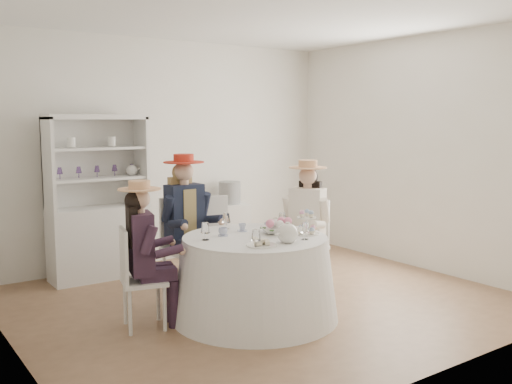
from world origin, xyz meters
TOP-DOWN VIEW (x-y plane):
  - ground at (0.00, 0.00)m, footprint 4.50×4.50m
  - ceiling at (0.00, 0.00)m, footprint 4.50×4.50m
  - wall_back at (0.00, 2.00)m, footprint 4.50×0.00m
  - wall_front at (0.00, -2.00)m, footprint 4.50×0.00m
  - wall_left at (-2.25, 0.00)m, footprint 0.00×4.50m
  - wall_right at (2.25, 0.00)m, footprint 0.00×4.50m
  - tea_table at (-0.33, -0.35)m, footprint 1.47×1.47m
  - hutch at (-1.00, 1.69)m, footprint 1.07×0.43m
  - side_table at (0.75, 1.75)m, footprint 0.53×0.53m
  - hatbox at (0.75, 1.75)m, footprint 0.32×0.32m
  - guest_left at (-1.23, -0.03)m, footprint 0.50×0.47m
  - guest_mid at (-0.50, 0.60)m, footprint 0.51×0.53m
  - guest_right at (0.56, 0.01)m, footprint 0.57×0.51m
  - spare_chair at (-0.12, 0.82)m, footprint 0.47×0.47m
  - teacup_a at (-0.54, -0.16)m, footprint 0.11×0.11m
  - teacup_b at (-0.29, -0.09)m, footprint 0.07×0.07m
  - teacup_c at (-0.07, -0.20)m, footprint 0.09×0.09m
  - flower_bowl at (-0.13, -0.35)m, footprint 0.30×0.30m
  - flower_arrangement at (-0.10, -0.36)m, footprint 0.20×0.20m
  - table_teapot at (-0.25, -0.71)m, footprint 0.24×0.17m
  - sandwich_plate at (-0.50, -0.68)m, footprint 0.25×0.25m
  - cupcake_stand at (0.11, -0.53)m, footprint 0.23×0.23m
  - stemware_set at (-0.33, -0.35)m, footprint 0.93×0.89m

SIDE VIEW (x-z plane):
  - ground at x=0.00m, z-range 0.00..0.00m
  - side_table at x=0.75m, z-range 0.00..0.67m
  - tea_table at x=-0.33m, z-range 0.00..0.73m
  - spare_chair at x=-0.12m, z-range 0.03..0.99m
  - hutch at x=-1.00m, z-range -0.26..1.54m
  - guest_left at x=-1.23m, z-range 0.08..1.33m
  - sandwich_plate at x=-0.50m, z-range 0.71..0.77m
  - guest_right at x=0.56m, z-range 0.09..1.42m
  - flower_bowl at x=-0.13m, z-range 0.73..0.78m
  - teacup_b at x=-0.29m, z-range 0.73..0.79m
  - teacup_a at x=-0.54m, z-range 0.73..0.79m
  - teacup_c at x=-0.07m, z-range 0.73..0.80m
  - guest_mid at x=-0.50m, z-range 0.09..1.50m
  - stemware_set at x=-0.33m, z-range 0.73..0.88m
  - cupcake_stand at x=0.11m, z-range 0.70..0.91m
  - table_teapot at x=-0.25m, z-range 0.71..0.90m
  - hatbox at x=0.75m, z-range 0.67..0.96m
  - flower_arrangement at x=-0.10m, z-range 0.79..0.86m
  - wall_back at x=0.00m, z-range -0.90..3.60m
  - wall_front at x=0.00m, z-range -0.90..3.60m
  - wall_left at x=-2.25m, z-range -0.90..3.60m
  - wall_right at x=2.25m, z-range -0.90..3.60m
  - ceiling at x=0.00m, z-range 2.70..2.70m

